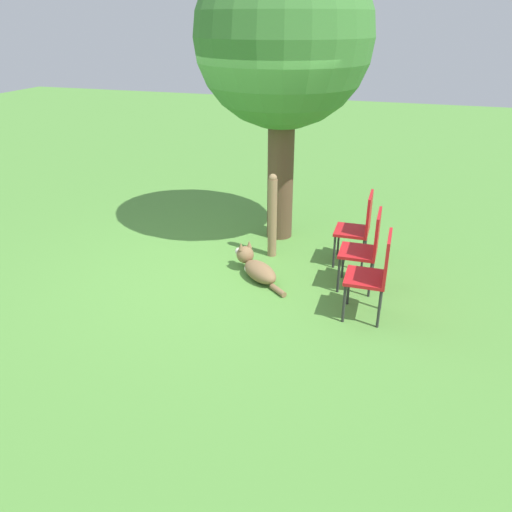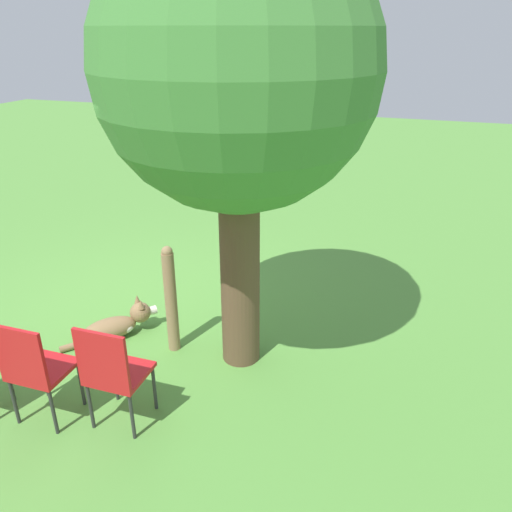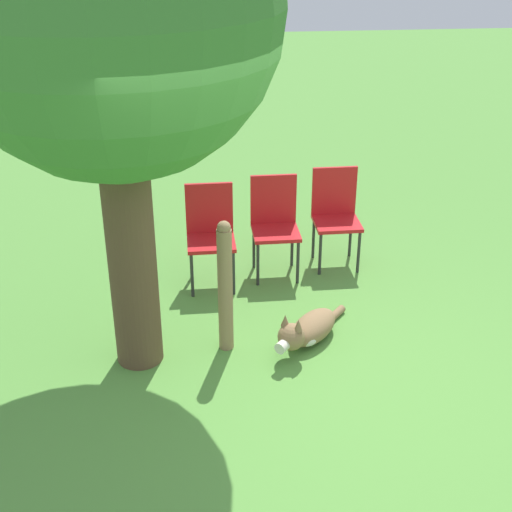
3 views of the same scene
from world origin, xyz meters
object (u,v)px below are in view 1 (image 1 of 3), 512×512
(fence_post, at_px, (272,216))
(red_chair_2, at_px, (359,225))
(red_chair_1, at_px, (366,245))
(dog, at_px, (256,267))
(red_chair_0, at_px, (375,271))
(oak_tree, at_px, (283,40))

(fence_post, height_order, red_chair_2, fence_post)
(red_chair_1, xyz_separation_m, red_chair_2, (-0.15, 0.62, 0.00))
(dog, height_order, red_chair_1, red_chair_1)
(fence_post, distance_m, red_chair_0, 1.85)
(oak_tree, relative_size, red_chair_1, 3.98)
(oak_tree, relative_size, dog, 4.53)
(oak_tree, xyz_separation_m, dog, (0.07, -1.36, -2.53))
(red_chair_1, bearing_deg, red_chair_0, 103.30)
(oak_tree, xyz_separation_m, red_chair_2, (1.21, -0.62, -2.11))
(dog, xyz_separation_m, fence_post, (0.01, 0.67, 0.44))
(red_chair_0, bearing_deg, red_chair_1, -76.70)
(red_chair_1, bearing_deg, oak_tree, -43.05)
(oak_tree, bearing_deg, red_chair_1, -42.30)
(oak_tree, bearing_deg, fence_post, -83.07)
(oak_tree, height_order, red_chair_0, oak_tree)
(red_chair_0, distance_m, red_chair_2, 1.28)
(oak_tree, height_order, red_chair_1, oak_tree)
(fence_post, bearing_deg, oak_tree, 96.93)
(dog, bearing_deg, oak_tree, -47.13)
(fence_post, relative_size, red_chair_0, 1.18)
(dog, bearing_deg, fence_post, -51.28)
(red_chair_0, distance_m, red_chair_1, 0.64)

